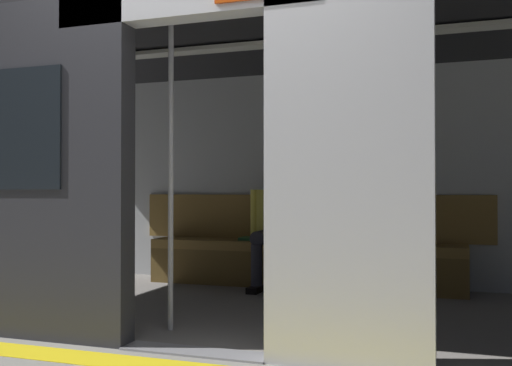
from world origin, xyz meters
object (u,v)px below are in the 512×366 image
Objects in this scene: train_car at (258,118)px; bench_seat at (300,253)px; handbag at (315,233)px; grab_pole_door at (171,172)px; book at (249,239)px; grab_pole_far at (281,171)px; person_seated at (276,218)px.

bench_seat is at bearing -92.56° from train_car.
train_car reaches higher than handbag.
handbag is 2.12m from grab_pole_door.
train_car reaches higher than book.
grab_pole_far is (-0.43, 0.81, -0.44)m from train_car.
grab_pole_far is at bearing -178.82° from grab_pole_door.
train_car reaches higher than grab_pole_far.
bench_seat is at bearing 171.57° from book.
handbag reaches higher than book.
handbag is at bearing 176.54° from book.
grab_pole_door is at bearing 68.32° from train_car.
book is at bearing -67.05° from train_car.
handbag is at bearing -104.42° from grab_pole_door.
handbag is (-0.18, -1.16, -0.97)m from train_car.
handbag is 0.12× the size of grab_pole_far.
grab_pole_door is (-0.17, 2.00, 0.60)m from book.
grab_pole_far is at bearing 97.14° from handbag.
bench_seat is at bearing -166.81° from person_seated.
book is at bearing -65.00° from grab_pole_far.
train_car is at bearing 81.08° from handbag.
train_car is 1.52m from handbag.
book reaches higher than bench_seat.
grab_pole_far reaches higher than bench_seat.
train_car is 1.02m from grab_pole_far.
train_car is at bearing 87.44° from bench_seat.
bench_seat is 2.11m from grab_pole_door.
person_seated is 1.94m from grab_pole_door.
grab_pole_door reaches higher than handbag.
grab_pole_door reaches higher than bench_seat.
book is 0.10× the size of grab_pole_door.
train_car reaches higher than grab_pole_door.
train_car is 1.36m from person_seated.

